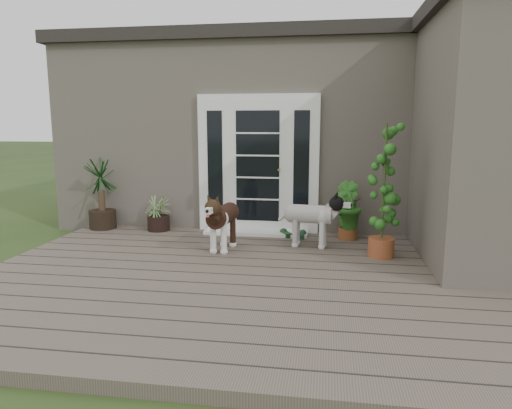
# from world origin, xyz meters

# --- Properties ---
(deck) EXTENTS (6.20, 4.60, 0.12)m
(deck) POSITION_xyz_m (0.00, 0.40, 0.06)
(deck) COLOR #6B5B4C
(deck) RESTS_ON ground
(house_main) EXTENTS (7.40, 4.00, 3.10)m
(house_main) POSITION_xyz_m (0.00, 4.65, 1.55)
(house_main) COLOR #665E54
(house_main) RESTS_ON ground
(roof_main) EXTENTS (7.60, 4.20, 0.20)m
(roof_main) POSITION_xyz_m (0.00, 4.65, 3.20)
(roof_main) COLOR #2D2826
(roof_main) RESTS_ON house_main
(house_wing) EXTENTS (1.60, 2.40, 3.10)m
(house_wing) POSITION_xyz_m (2.90, 1.50, 1.55)
(house_wing) COLOR #665E54
(house_wing) RESTS_ON ground
(roof_wing) EXTENTS (1.80, 2.60, 0.20)m
(roof_wing) POSITION_xyz_m (2.90, 1.50, 3.20)
(roof_wing) COLOR #2D2826
(roof_wing) RESTS_ON house_wing
(door_unit) EXTENTS (1.90, 0.14, 2.15)m
(door_unit) POSITION_xyz_m (-0.20, 2.60, 1.19)
(door_unit) COLOR white
(door_unit) RESTS_ON deck
(door_step) EXTENTS (1.60, 0.40, 0.05)m
(door_step) POSITION_xyz_m (-0.20, 2.40, 0.14)
(door_step) COLOR white
(door_step) RESTS_ON deck
(brindle_dog) EXTENTS (0.46, 0.88, 0.70)m
(brindle_dog) POSITION_xyz_m (-0.50, 1.41, 0.47)
(brindle_dog) COLOR #331C12
(brindle_dog) RESTS_ON deck
(white_dog) EXTENTS (0.85, 0.46, 0.68)m
(white_dog) POSITION_xyz_m (0.66, 1.75, 0.46)
(white_dog) COLOR white
(white_dog) RESTS_ON deck
(spider_plant) EXTENTS (0.63, 0.63, 0.63)m
(spider_plant) POSITION_xyz_m (-1.79, 2.40, 0.43)
(spider_plant) COLOR #95BD74
(spider_plant) RESTS_ON deck
(yucca) EXTENTS (0.88, 0.88, 1.18)m
(yucca) POSITION_xyz_m (-2.75, 2.40, 0.71)
(yucca) COLOR black
(yucca) RESTS_ON deck
(herb_a) EXTENTS (0.54, 0.54, 0.51)m
(herb_a) POSITION_xyz_m (1.18, 2.40, 0.37)
(herb_a) COLOR #2E651D
(herb_a) RESTS_ON deck
(herb_b) EXTENTS (0.60, 0.60, 0.64)m
(herb_b) POSITION_xyz_m (1.20, 2.29, 0.44)
(herb_b) COLOR #164F1A
(herb_b) RESTS_ON deck
(herb_c) EXTENTS (0.46, 0.46, 0.52)m
(herb_c) POSITION_xyz_m (2.28, 2.31, 0.38)
(herb_c) COLOR #1B5E1D
(herb_c) RESTS_ON deck
(sapling) EXTENTS (0.68, 0.68, 1.76)m
(sapling) POSITION_xyz_m (1.59, 1.40, 1.00)
(sapling) COLOR #164D18
(sapling) RESTS_ON deck
(clog_left) EXTENTS (0.26, 0.32, 0.09)m
(clog_left) POSITION_xyz_m (0.28, 2.30, 0.16)
(clog_left) COLOR #163918
(clog_left) RESTS_ON deck
(clog_right) EXTENTS (0.18, 0.31, 0.09)m
(clog_right) POSITION_xyz_m (0.52, 2.25, 0.16)
(clog_right) COLOR #14321E
(clog_right) RESTS_ON deck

